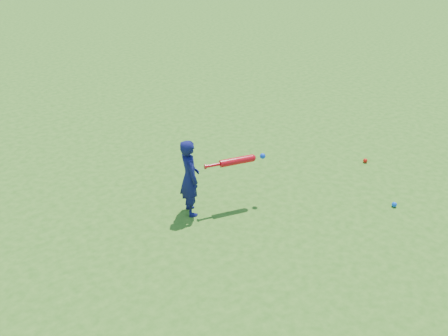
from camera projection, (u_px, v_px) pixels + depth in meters
name	position (u px, v px, depth m)	size (l,w,h in m)	color
ground	(228.00, 220.00, 6.82)	(80.00, 80.00, 0.00)	#326A19
child	(190.00, 178.00, 6.73)	(0.40, 0.27, 1.11)	#11134F
ground_ball_red	(365.00, 161.00, 8.30)	(0.07, 0.07, 0.07)	red
ground_ball_blue	(394.00, 205.00, 7.10)	(0.07, 0.07, 0.07)	blue
bat_swing	(239.00, 160.00, 6.84)	(0.88, 0.30, 0.10)	red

